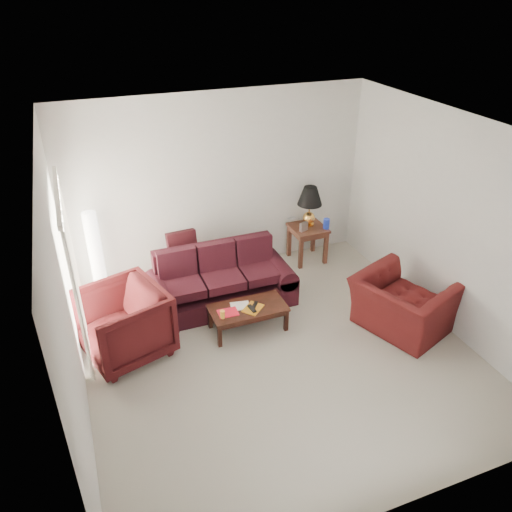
{
  "coord_description": "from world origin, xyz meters",
  "views": [
    {
      "loc": [
        -2.18,
        -4.8,
        4.48
      ],
      "look_at": [
        0.0,
        0.85,
        1.05
      ],
      "focal_mm": 35.0,
      "sensor_mm": 36.0,
      "label": 1
    }
  ],
  "objects": [
    {
      "name": "remote_b",
      "position": [
        -0.12,
        0.6,
        0.41
      ],
      "size": [
        0.15,
        0.17,
        0.02
      ],
      "primitive_type": "cube",
      "rotation": [
        0.0,
        0.0,
        -0.67
      ],
      "color": "black",
      "rests_on": "coffee_table"
    },
    {
      "name": "sofa",
      "position": [
        -0.37,
        1.35,
        0.45
      ],
      "size": [
        2.28,
        1.13,
        0.9
      ],
      "primitive_type": null,
      "rotation": [
        0.0,
        0.0,
        0.08
      ],
      "color": "black",
      "rests_on": "ground"
    },
    {
      "name": "blinds",
      "position": [
        -2.42,
        1.3,
        1.08
      ],
      "size": [
        0.1,
        2.0,
        2.16
      ],
      "primitive_type": "cube",
      "color": "silver",
      "rests_on": "ground"
    },
    {
      "name": "picture_frame",
      "position": [
        1.3,
        2.38,
        0.73
      ],
      "size": [
        0.17,
        0.2,
        0.06
      ],
      "primitive_type": "cube",
      "rotation": [
        1.36,
        0.0,
        0.19
      ],
      "color": "#AEAEB2",
      "rests_on": "end_table"
    },
    {
      "name": "floor",
      "position": [
        0.0,
        0.0,
        0.0
      ],
      "size": [
        5.0,
        5.0,
        0.0
      ],
      "primitive_type": "plane",
      "color": "#BAB39F",
      "rests_on": "ground"
    },
    {
      "name": "coffee_table",
      "position": [
        -0.21,
        0.63,
        0.19
      ],
      "size": [
        1.12,
        0.62,
        0.38
      ],
      "primitive_type": null,
      "rotation": [
        0.0,
        0.0,
        0.07
      ],
      "color": "black",
      "rests_on": "ground"
    },
    {
      "name": "table_lamp",
      "position": [
        1.51,
        2.21,
        1.0
      ],
      "size": [
        0.48,
        0.48,
        0.71
      ],
      "primitive_type": null,
      "rotation": [
        0.0,
        0.0,
        -0.12
      ],
      "color": "gold",
      "rests_on": "end_table"
    },
    {
      "name": "blue_canister",
      "position": [
        1.74,
        1.99,
        0.73
      ],
      "size": [
        0.12,
        0.12,
        0.18
      ],
      "primitive_type": "cylinder",
      "rotation": [
        0.0,
        0.0,
        0.06
      ],
      "color": "#1B31AF",
      "rests_on": "end_table"
    },
    {
      "name": "magazine_orange",
      "position": [
        -0.16,
        0.56,
        0.39
      ],
      "size": [
        0.36,
        0.35,
        0.02
      ],
      "primitive_type": "cube",
      "rotation": [
        0.0,
        0.0,
        0.71
      ],
      "color": "orange",
      "rests_on": "coffee_table"
    },
    {
      "name": "end_table",
      "position": [
        1.48,
        2.15,
        0.32
      ],
      "size": [
        0.62,
        0.62,
        0.64
      ],
      "primitive_type": null,
      "rotation": [
        0.0,
        0.0,
        0.06
      ],
      "color": "#552A1D",
      "rests_on": "ground"
    },
    {
      "name": "yellow_glass",
      "position": [
        -0.62,
        0.52,
        0.44
      ],
      "size": [
        0.07,
        0.07,
        0.12
      ],
      "primitive_type": "cylinder",
      "rotation": [
        0.0,
        0.0,
        -0.07
      ],
      "color": "yellow",
      "rests_on": "coffee_table"
    },
    {
      "name": "magazine_white",
      "position": [
        -0.31,
        0.69,
        0.39
      ],
      "size": [
        0.3,
        0.24,
        0.02
      ],
      "primitive_type": "cube",
      "rotation": [
        0.0,
        0.0,
        -0.18
      ],
      "color": "white",
      "rests_on": "coffee_table"
    },
    {
      "name": "throw_pillow",
      "position": [
        -0.77,
        2.1,
        0.73
      ],
      "size": [
        0.48,
        0.26,
        0.48
      ],
      "primitive_type": "cube",
      "rotation": [
        -0.21,
        0.0,
        0.06
      ],
      "color": "black",
      "rests_on": "sofa"
    },
    {
      "name": "armchair_left",
      "position": [
        -1.92,
        0.73,
        0.49
      ],
      "size": [
        1.32,
        1.3,
        0.97
      ],
      "primitive_type": "imported",
      "rotation": [
        0.0,
        0.0,
        -1.27
      ],
      "color": "#3C0D0F",
      "rests_on": "ground"
    },
    {
      "name": "magazine_red",
      "position": [
        -0.52,
        0.59,
        0.39
      ],
      "size": [
        0.28,
        0.22,
        0.02
      ],
      "primitive_type": "cube",
      "rotation": [
        0.0,
        0.0,
        -0.05
      ],
      "color": "red",
      "rests_on": "coffee_table"
    },
    {
      "name": "armchair_right",
      "position": [
        1.83,
        -0.14,
        0.4
      ],
      "size": [
        1.44,
        1.53,
        0.8
      ],
      "primitive_type": "imported",
      "rotation": [
        0.0,
        0.0,
        1.93
      ],
      "color": "#461010",
      "rests_on": "ground"
    },
    {
      "name": "remote_a",
      "position": [
        -0.18,
        0.54,
        0.41
      ],
      "size": [
        0.08,
        0.19,
        0.02
      ],
      "primitive_type": "cube",
      "rotation": [
        0.0,
        0.0,
        0.12
      ],
      "color": "black",
      "rests_on": "coffee_table"
    },
    {
      "name": "floor_lamp",
      "position": [
        -2.08,
        2.2,
        0.75
      ],
      "size": [
        0.26,
        0.26,
        1.5
      ],
      "primitive_type": null,
      "rotation": [
        0.0,
        0.0,
        0.09
      ],
      "color": "white",
      "rests_on": "ground"
    },
    {
      "name": "clock",
      "position": [
        1.34,
        2.05,
        0.72
      ],
      "size": [
        0.17,
        0.11,
        0.16
      ],
      "primitive_type": "cube",
      "rotation": [
        0.0,
        0.0,
        0.36
      ],
      "color": "silver",
      "rests_on": "end_table"
    }
  ]
}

